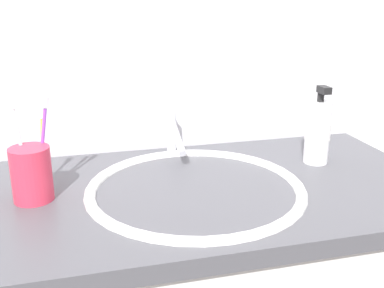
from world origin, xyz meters
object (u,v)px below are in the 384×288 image
toothbrush_yellow (42,144)px  soap_dispenser (318,131)px  toothbrush_white (20,140)px  faucet (173,133)px  toothbrush_cup (32,174)px  toothbrush_purple (43,139)px

toothbrush_yellow → soap_dispenser: bearing=1.0°
toothbrush_white → soap_dispenser: (0.66, 0.03, -0.04)m
faucet → toothbrush_white: bearing=-155.0°
faucet → toothbrush_cup: 0.37m
soap_dispenser → toothbrush_cup: bearing=-175.5°
toothbrush_cup → toothbrush_white: bearing=126.0°
faucet → soap_dispenser: soap_dispenser is taller
toothbrush_yellow → soap_dispenser: 0.62m
toothbrush_white → toothbrush_yellow: bearing=23.2°
faucet → toothbrush_yellow: size_ratio=0.97×
faucet → toothbrush_cup: size_ratio=1.52×
faucet → toothbrush_purple: 0.34m
faucet → soap_dispenser: 0.35m
toothbrush_yellow → toothbrush_white: bearing=-156.8°
faucet → toothbrush_white: size_ratio=0.83×
toothbrush_cup → toothbrush_white: (-0.02, 0.02, 0.06)m
toothbrush_white → toothbrush_yellow: size_ratio=1.16×
faucet → toothbrush_white: toothbrush_white is taller
soap_dispenser → faucet: bearing=158.0°
toothbrush_cup → toothbrush_purple: 0.07m
toothbrush_cup → toothbrush_purple: (0.03, 0.03, 0.06)m
toothbrush_purple → toothbrush_cup: bearing=-132.9°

